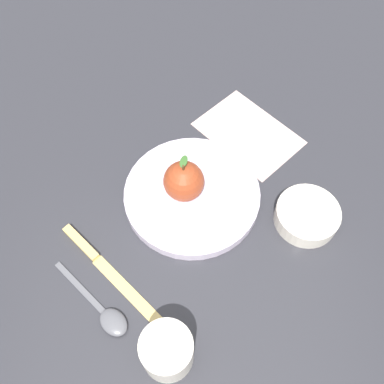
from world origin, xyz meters
name	(u,v)px	position (x,y,z in m)	size (l,w,h in m)	color
ground_plane	(178,215)	(0.00, 0.00, 0.00)	(2.40, 2.40, 0.00)	#2D2D33
dinner_plate	(192,195)	(0.04, -0.02, 0.01)	(0.23, 0.23, 0.02)	silver
apple	(184,181)	(0.04, -0.01, 0.05)	(0.07, 0.07, 0.08)	#9E3D1E
side_bowl	(307,213)	(0.00, -0.22, 0.02)	(0.11, 0.11, 0.03)	silver
cup	(170,351)	(-0.23, 0.00, 0.04)	(0.07, 0.07, 0.07)	silver
knife	(102,264)	(-0.09, 0.11, 0.00)	(0.16, 0.18, 0.01)	#D8B766
spoon	(106,315)	(-0.17, 0.10, 0.01)	(0.12, 0.14, 0.01)	#59595E
linen_napkin	(248,133)	(0.18, -0.12, 0.00)	(0.13, 0.19, 0.00)	beige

